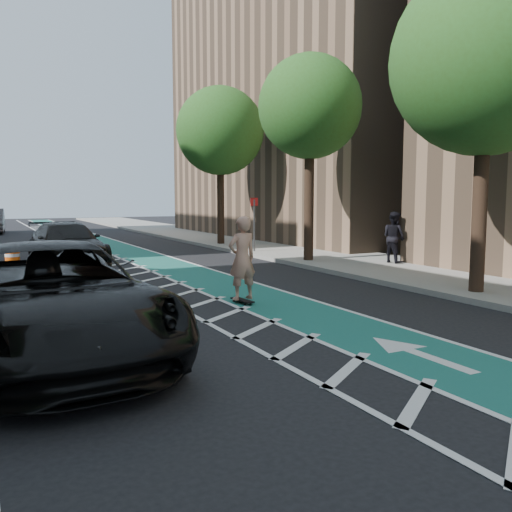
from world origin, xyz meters
TOP-DOWN VIEW (x-y plane):
  - ground at (0.00, 0.00)m, footprint 120.00×120.00m
  - bike_lane at (3.00, 10.00)m, footprint 2.00×90.00m
  - buffer_strip at (1.50, 10.00)m, footprint 1.40×90.00m
  - sidewalk_right at (9.50, 10.00)m, footprint 5.00×90.00m
  - curb_right at (7.05, 10.00)m, footprint 0.12×90.00m
  - building_right_far at (17.50, 20.00)m, footprint 14.00×22.00m
  - tree_r_b at (7.90, 0.00)m, footprint 4.20×4.20m
  - tree_r_c at (7.90, 8.00)m, footprint 4.20×4.20m
  - tree_r_d at (7.90, 16.00)m, footprint 4.20×4.20m
  - sign_post at (7.60, 12.00)m, footprint 0.35×0.08m
  - skateboard at (2.30, 2.34)m, footprint 0.29×0.78m
  - skateboarder at (2.30, 2.34)m, footprint 0.76×0.54m
  - suv_near at (-2.22, -0.04)m, footprint 3.29×6.58m
  - suv_far at (-0.22, 12.04)m, footprint 2.52×5.51m
  - pedestrian at (10.16, 5.98)m, footprint 0.77×0.95m
  - barrel_b at (-2.13, 11.23)m, footprint 0.60×0.60m

SIDE VIEW (x-z plane):
  - ground at x=0.00m, z-range 0.00..0.00m
  - buffer_strip at x=1.50m, z-range 0.00..0.01m
  - bike_lane at x=3.00m, z-range 0.00..0.01m
  - sidewalk_right at x=9.50m, z-range 0.00..0.15m
  - curb_right at x=7.05m, z-range 0.00..0.16m
  - skateboard at x=2.30m, z-range 0.03..0.13m
  - barrel_b at x=-2.13m, z-range -0.02..0.80m
  - suv_far at x=-0.22m, z-range 0.00..1.56m
  - suv_near at x=-2.22m, z-range 0.00..1.79m
  - pedestrian at x=10.16m, z-range 0.15..1.99m
  - skateboarder at x=2.30m, z-range 0.10..2.06m
  - sign_post at x=7.60m, z-range 0.11..2.59m
  - tree_r_b at x=7.90m, z-range 1.82..9.72m
  - tree_r_c at x=7.90m, z-range 1.82..9.72m
  - tree_r_d at x=7.90m, z-range 1.82..9.72m
  - building_right_far at x=17.50m, z-range 0.00..19.00m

